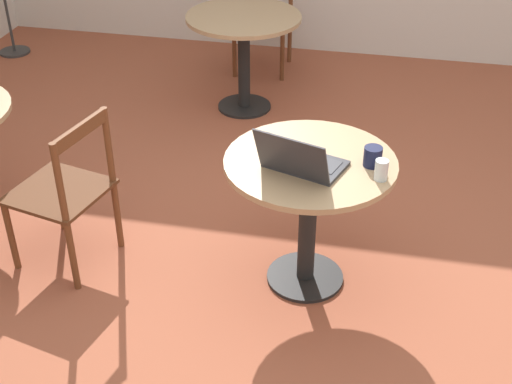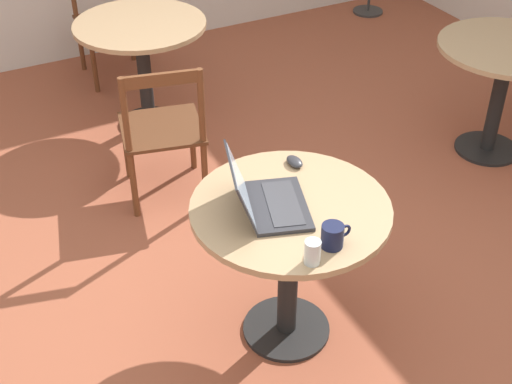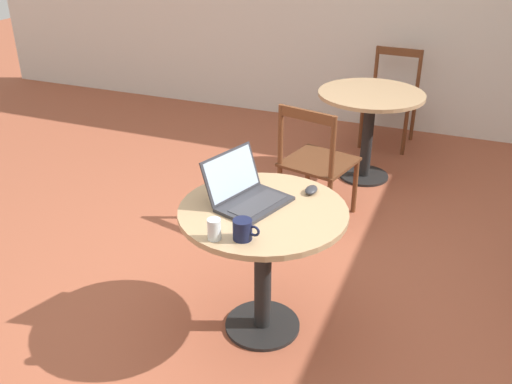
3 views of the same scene
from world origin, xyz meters
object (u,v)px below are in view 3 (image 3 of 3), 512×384
cafe_table_far (370,112)px  laptop (247,194)px  chair_far_back (391,98)px  mug (243,230)px  drinking_glass (214,229)px  mouse (311,190)px  cafe_table_near (262,237)px  chair_far_front (316,163)px

cafe_table_far → laptop: (-0.20, -2.06, 0.21)m
chair_far_back → mug: 3.26m
chair_far_back → drinking_glass: chair_far_back is taller
mouse → drinking_glass: (-0.27, -0.60, 0.03)m
cafe_table_near → mug: size_ratio=6.63×
chair_far_front → mouse: 1.08m
drinking_glass → chair_far_front: bearing=89.7°
chair_far_back → mug: chair_far_back is taller
chair_far_front → drinking_glass: 1.64m
chair_far_back → drinking_glass: (-0.23, -3.28, 0.35)m
laptop → drinking_glass: 0.37m
chair_far_back → mouse: 2.71m
chair_far_front → mug: (0.11, -1.55, 0.34)m
cafe_table_far → mouse: (0.07, -1.83, 0.18)m
mug → chair_far_front: bearing=94.1°
cafe_table_far → chair_far_back: (0.03, 0.85, -0.14)m
chair_far_front → mug: chair_far_front is taller
mouse → drinking_glass: drinking_glass is taller
cafe_table_far → chair_far_back: chair_far_back is taller
laptop → mouse: laptop is taller
cafe_table_near → chair_far_front: bearing=94.1°
chair_far_front → mug: bearing=-85.9°
chair_far_back → mouse: size_ratio=8.70×
drinking_glass → mug: bearing=21.6°
laptop → drinking_glass: laptop is taller
cafe_table_far → mug: bearing=-91.9°
cafe_table_near → drinking_glass: 0.41m
mouse → laptop: bearing=-139.5°
cafe_table_near → drinking_glass: drinking_glass is taller
cafe_table_far → chair_far_front: size_ratio=0.96×
mouse → mug: (-0.15, -0.55, 0.03)m
chair_far_back → laptop: bearing=-94.5°
chair_far_front → mouse: size_ratio=8.70×
cafe_table_near → laptop: bearing=161.9°
mug → cafe_table_far: bearing=88.1°
chair_far_front → cafe_table_near: bearing=-85.9°
laptop → mug: 0.34m
laptop → mouse: size_ratio=4.38×
chair_far_back → drinking_glass: bearing=-94.1°
cafe_table_far → mouse: bearing=-87.9°
chair_far_back → laptop: 2.94m
chair_far_front → laptop: size_ratio=1.98×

